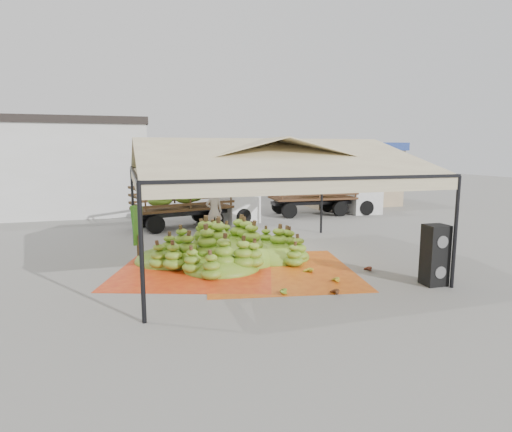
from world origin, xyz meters
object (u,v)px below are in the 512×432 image
object	(u,v)px
vendor	(214,211)
truck_right	(329,191)
truck_left	(202,199)
banana_heap	(228,241)
speaker_stack	(435,255)

from	to	relation	value
vendor	truck_right	bearing A→B (deg)	-149.54
truck_left	banana_heap	bearing A→B (deg)	-106.53
banana_heap	truck_left	bearing A→B (deg)	87.06
banana_heap	speaker_stack	world-z (taller)	speaker_stack
banana_heap	speaker_stack	size ratio (longest dim) A/B	3.65
speaker_stack	truck_left	bearing A→B (deg)	113.58
banana_heap	truck_left	distance (m)	6.85
truck_left	speaker_stack	bearing A→B (deg)	-81.98
banana_heap	speaker_stack	bearing A→B (deg)	-42.16
speaker_stack	truck_left	distance (m)	11.97
speaker_stack	truck_left	world-z (taller)	truck_left
banana_heap	truck_right	xyz separation A→B (m)	(7.96, 8.32, 0.67)
truck_left	truck_right	distance (m)	7.75
vendor	truck_left	bearing A→B (deg)	-82.87
speaker_stack	truck_left	xyz separation A→B (m)	(-4.41, 11.12, 0.44)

